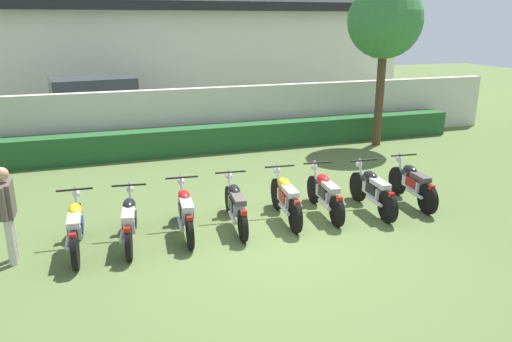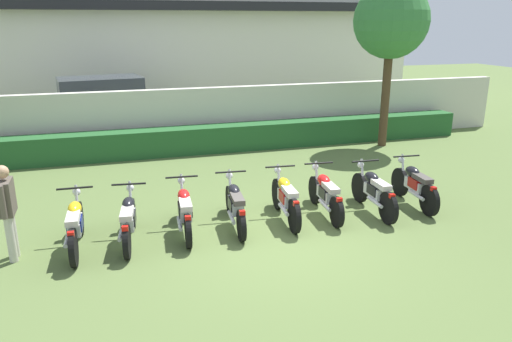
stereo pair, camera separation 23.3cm
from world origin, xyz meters
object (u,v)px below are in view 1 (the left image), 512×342
Objects in this scene: motorcycle_in_row_2 at (185,211)px; motorcycle_in_row_3 at (236,204)px; motorcycle_in_row_7 at (412,183)px; motorcycle_in_row_0 at (76,226)px; inspector_person at (7,208)px; motorcycle_in_row_5 at (325,193)px; motorcycle_in_row_6 at (373,190)px; motorcycle_in_row_1 at (130,220)px; tree_far_side at (385,22)px; parked_car at (100,106)px; motorcycle_in_row_4 at (286,198)px.

motorcycle_in_row_3 is at bearing -83.27° from motorcycle_in_row_2.
motorcycle_in_row_7 is (4.82, -0.01, 0.01)m from motorcycle_in_row_2.
inspector_person is (-0.97, -0.06, 0.48)m from motorcycle_in_row_0.
motorcycle_in_row_6 is (0.98, -0.18, 0.01)m from motorcycle_in_row_5.
motorcycle_in_row_1 is 3.81m from motorcycle_in_row_5.
motorcycle_in_row_6 is at bearing -87.49° from motorcycle_in_row_0.
motorcycle_in_row_1 is at bearing -148.47° from tree_far_side.
motorcycle_in_row_6 is at bearing -87.06° from motorcycle_in_row_2.
motorcycle_in_row_7 is at bearing -85.22° from motorcycle_in_row_3.
parked_car is 11.12m from motorcycle_in_row_7.
motorcycle_in_row_5 is 2.00m from motorcycle_in_row_7.
motorcycle_in_row_2 is 0.95m from motorcycle_in_row_3.
inspector_person reaches higher than motorcycle_in_row_7.
tree_far_side is at bearing -29.87° from motorcycle_in_row_6.
motorcycle_in_row_0 reaches higher than motorcycle_in_row_3.
motorcycle_in_row_5 is at bearing -74.14° from parked_car.
motorcycle_in_row_0 reaches higher than motorcycle_in_row_5.
tree_far_side reaches higher than motorcycle_in_row_0.
motorcycle_in_row_7 reaches higher than motorcycle_in_row_1.
motorcycle_in_row_2 is at bearing 95.99° from motorcycle_in_row_4.
motorcycle_in_row_3 is at bearing -84.29° from motorcycle_in_row_0.
motorcycle_in_row_0 reaches higher than motorcycle_in_row_1.
motorcycle_in_row_1 is 4.79m from motorcycle_in_row_6.
motorcycle_in_row_5 is at bearing -85.28° from motorcycle_in_row_0.
motorcycle_in_row_6 reaches higher than motorcycle_in_row_7.
inspector_person is at bearing 93.68° from motorcycle_in_row_6.
tree_far_side reaches higher than motorcycle_in_row_1.
parked_car is 2.96× the size of inspector_person.
motorcycle_in_row_7 is at bearing -86.61° from motorcycle_in_row_0.
motorcycle_in_row_3 is at bearing 3.45° from inspector_person.
motorcycle_in_row_4 is 2.86m from motorcycle_in_row_7.
motorcycle_in_row_3 is 1.03× the size of motorcycle_in_row_7.
tree_far_side reaches higher than parked_car.
motorcycle_in_row_0 is (-8.80, -4.89, -3.24)m from tree_far_side.
motorcycle_in_row_1 is at bearing -86.05° from motorcycle_in_row_0.
motorcycle_in_row_7 is (2.00, -0.07, 0.01)m from motorcycle_in_row_5.
inspector_person is at bearing 98.85° from motorcycle_in_row_3.
parked_car is 10.12m from motorcycle_in_row_5.
parked_car is at bearing 8.53° from motorcycle_in_row_1.
tree_far_side is 2.55× the size of motorcycle_in_row_3.
motorcycle_in_row_6 is (-3.14, -4.87, -3.23)m from tree_far_side.
motorcycle_in_row_0 is at bearing -101.53° from parked_car.
motorcycle_in_row_7 is (5.98, -9.36, -0.48)m from parked_car.
motorcycle_in_row_6 is at bearing -82.58° from motorcycle_in_row_1.
motorcycle_in_row_7 is at bearing -86.86° from motorcycle_in_row_5.
motorcycle_in_row_7 reaches higher than motorcycle_in_row_5.
motorcycle_in_row_6 is at bearing -69.69° from parked_car.
parked_car reaches higher than motorcycle_in_row_3.
motorcycle_in_row_4 is 1.00× the size of motorcycle_in_row_6.
motorcycle_in_row_5 is (1.86, 0.03, 0.01)m from motorcycle_in_row_3.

